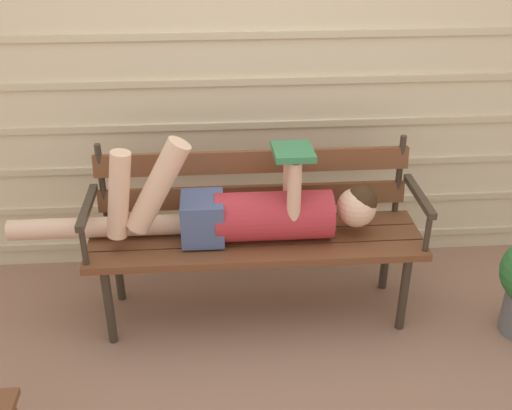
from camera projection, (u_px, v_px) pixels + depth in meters
name	position (u px, v px, depth m)	size (l,w,h in m)	color
ground_plane	(257.00, 322.00, 3.15)	(12.00, 12.00, 0.00)	#936B56
house_siding	(248.00, 80.00, 3.20)	(4.88, 0.08, 2.14)	beige
park_bench	(255.00, 223.00, 3.04)	(1.62, 0.45, 0.88)	brown
reclining_person	(241.00, 211.00, 2.92)	(1.77, 0.25, 0.56)	#B72D38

